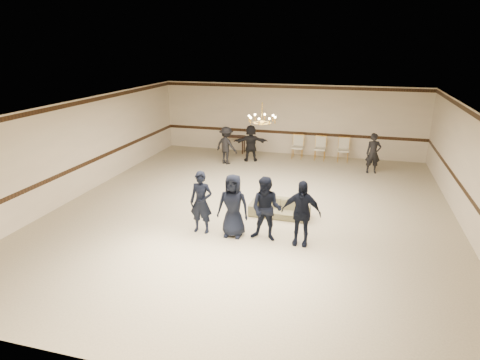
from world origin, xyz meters
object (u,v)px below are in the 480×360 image
(boy_b, at_px, (233,206))
(boy_d, at_px, (301,213))
(adult_left, at_px, (226,145))
(banquet_chair_mid, at_px, (320,149))
(boy_a, at_px, (201,202))
(chandelier, at_px, (262,113))
(settee, at_px, (280,208))
(adult_right, at_px, (373,153))
(console_table, at_px, (235,144))
(banquet_chair_left, at_px, (298,147))
(adult_mid, at_px, (251,143))
(banquet_chair_right, at_px, (343,150))
(boy_c, at_px, (266,209))

(boy_b, relative_size, boy_d, 1.00)
(adult_left, xyz_separation_m, banquet_chair_mid, (3.82, 1.67, -0.29))
(boy_d, bearing_deg, boy_a, -178.88)
(chandelier, bearing_deg, boy_a, -108.68)
(banquet_chair_mid, bearing_deg, boy_d, -84.94)
(settee, relative_size, banquet_chair_mid, 1.74)
(adult_right, relative_size, console_table, 1.65)
(adult_right, relative_size, banquet_chair_mid, 1.57)
(boy_b, height_order, banquet_chair_mid, boy_b)
(banquet_chair_mid, bearing_deg, adult_right, -28.54)
(boy_d, bearing_deg, banquet_chair_left, 99.47)
(adult_mid, bearing_deg, adult_left, 21.13)
(boy_b, bearing_deg, console_table, 105.98)
(adult_right, height_order, banquet_chair_mid, adult_right)
(chandelier, height_order, banquet_chair_left, chandelier)
(boy_b, height_order, banquet_chair_right, boy_b)
(settee, relative_size, adult_mid, 1.11)
(boy_c, bearing_deg, adult_left, 119.46)
(boy_c, bearing_deg, boy_a, -176.03)
(chandelier, distance_m, boy_c, 3.66)
(banquet_chair_right, bearing_deg, settee, -109.57)
(boy_d, relative_size, adult_mid, 1.08)
(boy_a, relative_size, banquet_chair_mid, 1.69)
(boy_b, bearing_deg, boy_c, 0.04)
(banquet_chair_left, height_order, banquet_chair_mid, same)
(chandelier, xyz_separation_m, banquet_chair_left, (0.50, 5.29, -2.36))
(chandelier, bearing_deg, boy_b, -91.87)
(chandelier, bearing_deg, banquet_chair_left, 84.65)
(adult_left, bearing_deg, boy_a, 122.25)
(boy_b, height_order, boy_d, same)
(adult_right, height_order, banquet_chair_right, adult_right)
(boy_a, relative_size, banquet_chair_right, 1.69)
(banquet_chair_mid, bearing_deg, console_table, -179.25)
(banquet_chair_left, height_order, console_table, banquet_chair_left)
(adult_right, bearing_deg, adult_mid, 163.91)
(adult_left, xyz_separation_m, console_table, (-0.18, 1.87, -0.40))
(adult_left, bearing_deg, adult_right, -156.32)
(banquet_chair_left, distance_m, console_table, 3.01)
(boy_b, relative_size, console_table, 1.78)
(boy_b, relative_size, banquet_chair_mid, 1.69)
(boy_a, distance_m, adult_right, 8.30)
(boy_b, height_order, adult_mid, boy_b)
(boy_b, distance_m, banquet_chair_mid, 8.39)
(banquet_chair_left, bearing_deg, banquet_chair_mid, -1.20)
(console_table, bearing_deg, boy_c, -72.83)
(boy_b, distance_m, adult_mid, 7.38)
(adult_mid, relative_size, adult_right, 1.00)
(chandelier, xyz_separation_m, settee, (0.88, -1.34, -2.61))
(boy_d, distance_m, banquet_chair_left, 8.33)
(boy_b, xyz_separation_m, boy_d, (1.80, 0.00, 0.00))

